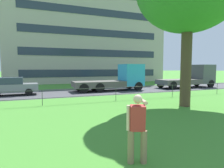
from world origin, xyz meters
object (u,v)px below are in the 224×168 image
Objects in this scene: apartment_building_background at (83,30)px; flatbed_truck_far_right at (193,77)px; car_grey_far_left at (12,86)px; flatbed_truck_left at (119,79)px; person_thrower at (137,126)px.

flatbed_truck_far_right is at bearing -63.32° from apartment_building_background.
flatbed_truck_far_right is (19.73, -0.27, 0.44)m from car_grey_far_left.
car_grey_far_left is at bearing -179.17° from flatbed_truck_left.
apartment_building_background is at bearing 88.57° from flatbed_truck_left.
person_thrower is 0.23× the size of flatbed_truck_left.
apartment_building_background is at bearing 60.10° from car_grey_far_left.
flatbed_truck_left is at bearing 177.58° from flatbed_truck_far_right.
apartment_building_background reaches higher than flatbed_truck_left.
car_grey_far_left is 0.55× the size of flatbed_truck_far_right.
flatbed_truck_far_right is at bearing -2.42° from flatbed_truck_left.
person_thrower is 0.07× the size of apartment_building_background.
car_grey_far_left is 0.55× the size of flatbed_truck_left.
car_grey_far_left is 19.73m from flatbed_truck_far_right.
apartment_building_background reaches higher than person_thrower.
apartment_building_background reaches higher than car_grey_far_left.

